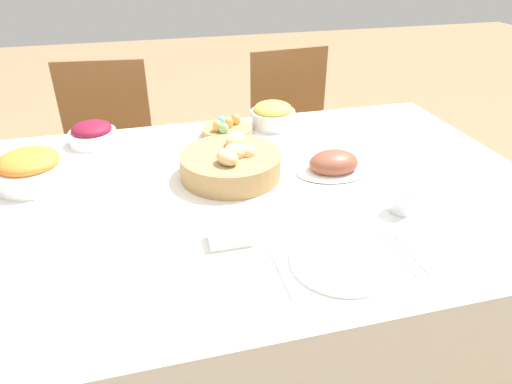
% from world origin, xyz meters
% --- Properties ---
extents(ground_plane, '(12.00, 12.00, 0.00)m').
position_xyz_m(ground_plane, '(0.00, 0.00, 0.00)').
color(ground_plane, '#937551').
extents(dining_table, '(1.77, 1.18, 0.75)m').
position_xyz_m(dining_table, '(0.00, 0.00, 0.37)').
color(dining_table, silver).
rests_on(dining_table, ground).
extents(chair_far_left, '(0.47, 0.47, 0.92)m').
position_xyz_m(chair_far_left, '(-0.50, 0.92, 0.50)').
color(chair_far_left, brown).
rests_on(chair_far_left, ground).
extents(chair_far_right, '(0.46, 0.46, 0.92)m').
position_xyz_m(chair_far_right, '(0.46, 0.92, 0.50)').
color(chair_far_right, brown).
rests_on(chair_far_right, ground).
extents(bread_basket, '(0.32, 0.32, 0.12)m').
position_xyz_m(bread_basket, '(-0.05, 0.10, 0.79)').
color(bread_basket, '#AD8451').
rests_on(bread_basket, dining_table).
extents(egg_basket, '(0.19, 0.19, 0.08)m').
position_xyz_m(egg_basket, '(-0.01, 0.42, 0.77)').
color(egg_basket, '#AD8451').
rests_on(egg_basket, dining_table).
extents(ham_platter, '(0.25, 0.17, 0.08)m').
position_xyz_m(ham_platter, '(0.27, 0.04, 0.78)').
color(ham_platter, white).
rests_on(ham_platter, dining_table).
extents(beet_salad_bowl, '(0.17, 0.17, 0.08)m').
position_xyz_m(beet_salad_bowl, '(-0.49, 0.48, 0.79)').
color(beet_salad_bowl, white).
rests_on(beet_salad_bowl, dining_table).
extents(carrot_bowl, '(0.21, 0.21, 0.11)m').
position_xyz_m(carrot_bowl, '(-0.66, 0.20, 0.80)').
color(carrot_bowl, white).
rests_on(carrot_bowl, dining_table).
extents(pineapple_bowl, '(0.18, 0.18, 0.10)m').
position_xyz_m(pineapple_bowl, '(0.19, 0.47, 0.80)').
color(pineapple_bowl, silver).
rests_on(pineapple_bowl, dining_table).
extents(dinner_plate, '(0.25, 0.25, 0.01)m').
position_xyz_m(dinner_plate, '(0.11, -0.40, 0.75)').
color(dinner_plate, white).
rests_on(dinner_plate, dining_table).
extents(fork, '(0.01, 0.18, 0.00)m').
position_xyz_m(fork, '(-0.04, -0.40, 0.75)').
color(fork, silver).
rests_on(fork, dining_table).
extents(knife, '(0.01, 0.18, 0.00)m').
position_xyz_m(knife, '(0.26, -0.40, 0.75)').
color(knife, silver).
rests_on(knife, dining_table).
extents(spoon, '(0.01, 0.18, 0.00)m').
position_xyz_m(spoon, '(0.29, -0.40, 0.75)').
color(spoon, silver).
rests_on(spoon, dining_table).
extents(drinking_cup, '(0.07, 0.07, 0.08)m').
position_xyz_m(drinking_cup, '(0.36, -0.23, 0.79)').
color(drinking_cup, silver).
rests_on(drinking_cup, dining_table).
extents(butter_dish, '(0.11, 0.07, 0.03)m').
position_xyz_m(butter_dish, '(-0.13, -0.25, 0.77)').
color(butter_dish, white).
rests_on(butter_dish, dining_table).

